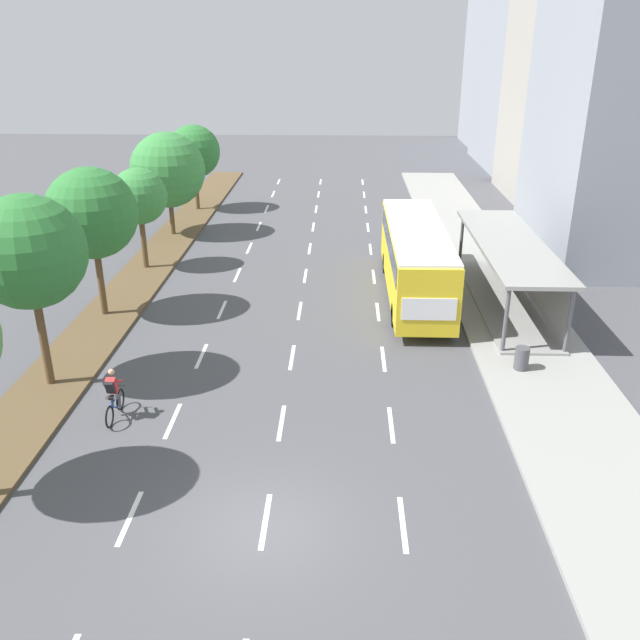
% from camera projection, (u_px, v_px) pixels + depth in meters
% --- Properties ---
extents(ground_plane, '(140.00, 140.00, 0.00)m').
position_uv_depth(ground_plane, '(264.00, 528.00, 16.93)').
color(ground_plane, '#4C4C51').
extents(median_strip, '(2.60, 52.00, 0.12)m').
position_uv_depth(median_strip, '(150.00, 267.00, 35.54)').
color(median_strip, brown).
rests_on(median_strip, ground).
extents(sidewalk_right, '(4.50, 52.00, 0.15)m').
position_uv_depth(sidewalk_right, '(484.00, 270.00, 34.98)').
color(sidewalk_right, gray).
rests_on(sidewalk_right, ground).
extents(lane_divider_left, '(0.14, 49.13, 0.01)m').
position_uv_depth(lane_divider_left, '(237.00, 275.00, 34.55)').
color(lane_divider_left, white).
rests_on(lane_divider_left, ground).
extents(lane_divider_center, '(0.14, 49.13, 0.01)m').
position_uv_depth(lane_divider_center, '(305.00, 276.00, 34.44)').
color(lane_divider_center, white).
rests_on(lane_divider_center, ground).
extents(lane_divider_right, '(0.14, 49.13, 0.01)m').
position_uv_depth(lane_divider_right, '(374.00, 276.00, 34.33)').
color(lane_divider_right, white).
rests_on(lane_divider_right, ground).
extents(bus_shelter, '(2.90, 11.43, 2.86)m').
position_uv_depth(bus_shelter, '(514.00, 267.00, 29.97)').
color(bus_shelter, gray).
rests_on(bus_shelter, sidewalk_right).
extents(bus, '(2.54, 11.29, 3.37)m').
position_uv_depth(bus, '(416.00, 255.00, 30.93)').
color(bus, yellow).
rests_on(bus, ground).
extents(cyclist, '(0.46, 1.82, 1.71)m').
position_uv_depth(cyclist, '(113.00, 396.00, 21.46)').
color(cyclist, black).
rests_on(cyclist, ground).
extents(median_tree_second, '(3.78, 3.78, 6.69)m').
position_uv_depth(median_tree_second, '(28.00, 252.00, 21.83)').
color(median_tree_second, brown).
rests_on(median_tree_second, median_strip).
extents(median_tree_third, '(3.79, 3.79, 6.37)m').
position_uv_depth(median_tree_third, '(92.00, 214.00, 27.79)').
color(median_tree_third, brown).
rests_on(median_tree_third, median_strip).
extents(median_tree_fourth, '(2.84, 2.84, 5.17)m').
position_uv_depth(median_tree_fourth, '(139.00, 197.00, 33.91)').
color(median_tree_fourth, brown).
rests_on(median_tree_fourth, median_strip).
extents(median_tree_fifth, '(4.39, 4.39, 6.07)m').
position_uv_depth(median_tree_fifth, '(168.00, 170.00, 39.69)').
color(median_tree_fifth, brown).
rests_on(median_tree_fifth, median_strip).
extents(median_tree_farthest, '(3.53, 3.53, 5.70)m').
position_uv_depth(median_tree_farthest, '(194.00, 152.00, 45.49)').
color(median_tree_farthest, brown).
rests_on(median_tree_farthest, median_strip).
extents(trash_bin, '(0.52, 0.52, 0.85)m').
position_uv_depth(trash_bin, '(522.00, 358.00, 24.45)').
color(trash_bin, '#4C4C51').
rests_on(trash_bin, sidewalk_right).
extents(building_near_right, '(6.59, 10.80, 13.35)m').
position_uv_depth(building_near_right, '(612.00, 132.00, 35.22)').
color(building_near_right, '#8E939E').
rests_on(building_near_right, ground).
extents(building_mid_right, '(11.00, 12.92, 18.37)m').
position_uv_depth(building_mid_right, '(605.00, 69.00, 46.01)').
color(building_mid_right, '#A39E93').
rests_on(building_mid_right, ground).
extents(building_far_right, '(6.52, 12.89, 15.53)m').
position_uv_depth(building_far_right, '(523.00, 77.00, 60.23)').
color(building_far_right, '#8E939E').
rests_on(building_far_right, ground).
extents(building_tall_right, '(6.36, 13.15, 26.83)m').
position_uv_depth(building_tall_right, '(510.00, 11.00, 67.78)').
color(building_tall_right, '#8E939E').
rests_on(building_tall_right, ground).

